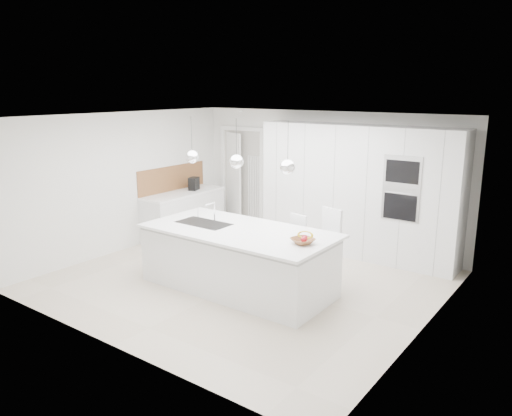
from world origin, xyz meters
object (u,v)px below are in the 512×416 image
Objects in this scene: espresso_machine at (194,184)px; bar_stool_left at (294,249)px; bar_stool_right at (326,249)px; fruit_bowl at (303,241)px; island_base at (237,261)px.

espresso_machine reaches higher than bar_stool_left.
fruit_bowl is at bearing -69.35° from bar_stool_right.
fruit_bowl is 0.30× the size of bar_stool_left.
fruit_bowl is 1.08m from bar_stool_left.
espresso_machine is at bearing 179.02° from bar_stool_right.
island_base is 0.92m from bar_stool_left.
bar_stool_left reaches higher than island_base.
bar_stool_right is (3.52, -0.92, -0.45)m from espresso_machine.
espresso_machine is 0.26× the size of bar_stool_left.
island_base is 2.77× the size of bar_stool_left.
espresso_machine is at bearing 170.27° from bar_stool_left.
bar_stool_right reaches higher than fruit_bowl.
island_base is at bearing -112.83° from bar_stool_left.
island_base is 9.24× the size of fruit_bowl.
fruit_bowl is (1.10, 0.00, 0.51)m from island_base.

